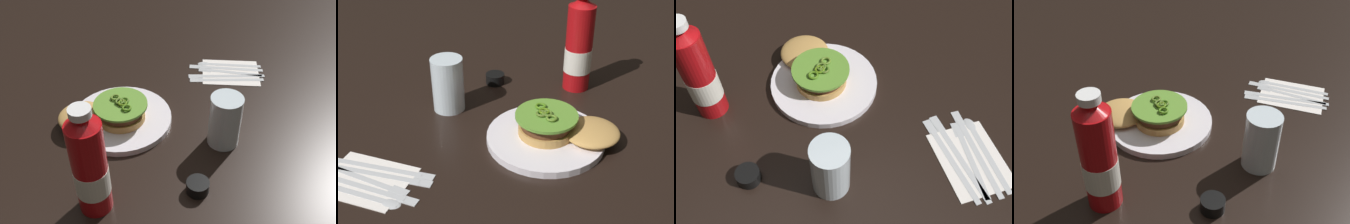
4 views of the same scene
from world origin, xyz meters
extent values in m
plane|color=black|center=(0.00, 0.00, 0.00)|extent=(3.00, 3.00, 0.00)
cylinder|color=white|center=(0.14, -0.03, 0.01)|extent=(0.25, 0.25, 0.02)
cylinder|color=tan|center=(0.13, -0.02, 0.02)|extent=(0.12, 0.12, 0.02)
cylinder|color=#512D19|center=(0.13, -0.02, 0.04)|extent=(0.11, 0.11, 0.02)
cylinder|color=red|center=(0.13, -0.02, 0.05)|extent=(0.10, 0.10, 0.01)
cylinder|color=#5C902E|center=(0.13, -0.02, 0.06)|extent=(0.13, 0.13, 0.01)
torus|color=#506623|center=(0.13, -0.03, 0.07)|extent=(0.02, 0.02, 0.01)
torus|color=#467516|center=(0.12, 0.00, 0.07)|extent=(0.02, 0.02, 0.01)
torus|color=#4E7412|center=(0.13, -0.02, 0.07)|extent=(0.02, 0.02, 0.01)
torus|color=#42791C|center=(0.13, -0.03, 0.07)|extent=(0.02, 0.02, 0.01)
torus|color=#577824|center=(0.15, -0.04, 0.07)|extent=(0.02, 0.02, 0.01)
torus|color=#4D6D22|center=(0.14, -0.02, 0.07)|extent=(0.02, 0.02, 0.01)
ellipsoid|color=tan|center=(0.23, -0.01, 0.03)|extent=(0.12, 0.12, 0.03)
cylinder|color=#AF0D11|center=(0.16, 0.23, 0.11)|extent=(0.07, 0.07, 0.21)
cone|color=#AF0D11|center=(0.16, 0.23, 0.22)|extent=(0.06, 0.06, 0.02)
cylinder|color=white|center=(0.16, 0.23, 0.08)|extent=(0.07, 0.07, 0.06)
cylinder|color=silver|center=(-0.11, 0.04, 0.06)|extent=(0.07, 0.07, 0.13)
cylinder|color=black|center=(-0.05, 0.18, 0.01)|extent=(0.05, 0.05, 0.03)
cube|color=white|center=(-0.15, -0.25, 0.00)|extent=(0.17, 0.13, 0.00)
cube|color=silver|center=(-0.15, -0.29, 0.00)|extent=(0.18, 0.02, 0.00)
ellipsoid|color=silver|center=(-0.08, -0.29, 0.00)|extent=(0.04, 0.03, 0.00)
cube|color=silver|center=(-0.15, -0.27, 0.00)|extent=(0.19, 0.03, 0.00)
cube|color=silver|center=(-0.07, -0.27, 0.00)|extent=(0.08, 0.02, 0.00)
cube|color=silver|center=(-0.15, -0.25, 0.00)|extent=(0.18, 0.04, 0.00)
cube|color=silver|center=(-0.08, -0.26, 0.00)|extent=(0.04, 0.03, 0.00)
cube|color=silver|center=(-0.15, -0.23, 0.00)|extent=(0.19, 0.02, 0.00)
cube|color=silver|center=(-0.07, -0.23, 0.00)|extent=(0.08, 0.02, 0.00)
cube|color=silver|center=(-0.15, -0.21, 0.00)|extent=(0.18, 0.02, 0.00)
cube|color=silver|center=(-0.08, -0.21, 0.00)|extent=(0.08, 0.02, 0.00)
camera|label=1|loc=(0.00, 0.70, 0.64)|focal=42.12mm
camera|label=2|loc=(0.28, -0.78, 0.55)|focal=47.72mm
camera|label=3|loc=(-0.42, 0.12, 0.68)|focal=40.65mm
camera|label=4|loc=(-0.14, 0.67, 0.59)|focal=42.59mm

